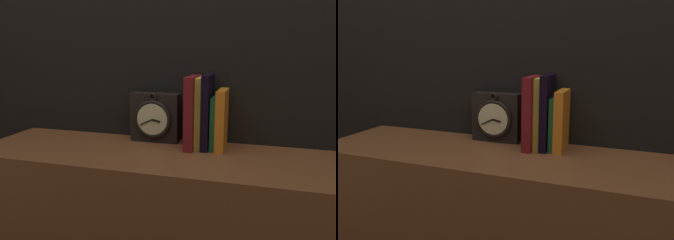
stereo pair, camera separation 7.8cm
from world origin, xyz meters
The scene contains 7 objects.
wall_back centered at (0.00, 0.21, 1.30)m, with size 6.00×0.05×2.60m.
clock centered at (-0.09, 0.13, 0.98)m, with size 0.17×0.08×0.18m.
book_slot0_maroon centered at (0.06, 0.10, 1.02)m, with size 0.03×0.15×0.24m.
book_slot1_yellow centered at (0.08, 0.11, 1.02)m, with size 0.02×0.12×0.24m.
book_slot2_black centered at (0.11, 0.11, 1.02)m, with size 0.02×0.13×0.25m.
book_slot3_green centered at (0.13, 0.11, 0.98)m, with size 0.02×0.12×0.17m.
book_slot4_orange centered at (0.16, 0.11, 1.00)m, with size 0.03×0.13×0.20m.
Camera 1 is at (0.28, -0.96, 1.23)m, focal length 35.00 mm.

